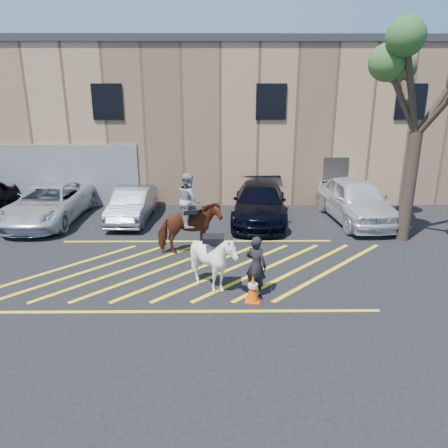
{
  "coord_description": "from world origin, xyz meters",
  "views": [
    {
      "loc": [
        0.8,
        -12.38,
        5.4
      ],
      "look_at": [
        0.92,
        0.2,
        1.3
      ],
      "focal_mm": 35.0,
      "sensor_mm": 36.0,
      "label": 1
    }
  ],
  "objects_px": {
    "car_blue_suv": "(260,203)",
    "mounted_bay": "(189,221)",
    "car_silver_sedan": "(132,204)",
    "tree": "(424,73)",
    "car_white_pickup": "(49,204)",
    "car_white_suv": "(356,200)",
    "traffic_cone": "(253,288)",
    "handler": "(256,266)",
    "saddled_white": "(213,261)"
  },
  "relations": [
    {
      "from": "car_blue_suv",
      "to": "tree",
      "type": "distance_m",
      "value": 7.38
    },
    {
      "from": "car_white_suv",
      "to": "tree",
      "type": "distance_m",
      "value": 5.44
    },
    {
      "from": "car_blue_suv",
      "to": "saddled_white",
      "type": "relative_size",
      "value": 3.11
    },
    {
      "from": "car_silver_sedan",
      "to": "handler",
      "type": "relative_size",
      "value": 2.45
    },
    {
      "from": "mounted_bay",
      "to": "tree",
      "type": "bearing_deg",
      "value": 9.09
    },
    {
      "from": "car_blue_suv",
      "to": "car_white_pickup",
      "type": "bearing_deg",
      "value": -173.6
    },
    {
      "from": "saddled_white",
      "to": "mounted_bay",
      "type": "bearing_deg",
      "value": 106.79
    },
    {
      "from": "car_silver_sedan",
      "to": "traffic_cone",
      "type": "relative_size",
      "value": 5.46
    },
    {
      "from": "car_blue_suv",
      "to": "handler",
      "type": "relative_size",
      "value": 3.14
    },
    {
      "from": "car_white_pickup",
      "to": "car_silver_sedan",
      "type": "height_order",
      "value": "car_white_pickup"
    },
    {
      "from": "car_white_pickup",
      "to": "handler",
      "type": "relative_size",
      "value": 3.26
    },
    {
      "from": "car_white_suv",
      "to": "handler",
      "type": "distance_m",
      "value": 7.9
    },
    {
      "from": "car_white_suv",
      "to": "handler",
      "type": "relative_size",
      "value": 3.11
    },
    {
      "from": "saddled_white",
      "to": "car_white_pickup",
      "type": "bearing_deg",
      "value": 137.24
    },
    {
      "from": "car_white_pickup",
      "to": "traffic_cone",
      "type": "bearing_deg",
      "value": -39.66
    },
    {
      "from": "car_blue_suv",
      "to": "mounted_bay",
      "type": "xyz_separation_m",
      "value": [
        -2.61,
        -3.56,
        0.34
      ]
    },
    {
      "from": "car_white_suv",
      "to": "tree",
      "type": "relative_size",
      "value": 0.69
    },
    {
      "from": "handler",
      "to": "saddled_white",
      "type": "distance_m",
      "value": 1.16
    },
    {
      "from": "car_blue_suv",
      "to": "traffic_cone",
      "type": "xyz_separation_m",
      "value": [
        -0.77,
        -6.97,
        -0.38
      ]
    },
    {
      "from": "car_silver_sedan",
      "to": "car_blue_suv",
      "type": "bearing_deg",
      "value": 1.5
    },
    {
      "from": "saddled_white",
      "to": "tree",
      "type": "bearing_deg",
      "value": 30.25
    },
    {
      "from": "car_blue_suv",
      "to": "traffic_cone",
      "type": "height_order",
      "value": "car_blue_suv"
    },
    {
      "from": "car_blue_suv",
      "to": "car_white_suv",
      "type": "distance_m",
      "value": 3.88
    },
    {
      "from": "tree",
      "to": "handler",
      "type": "bearing_deg",
      "value": -143.12
    },
    {
      "from": "handler",
      "to": "mounted_bay",
      "type": "xyz_separation_m",
      "value": [
        -1.94,
        3.0,
        0.27
      ]
    },
    {
      "from": "saddled_white",
      "to": "traffic_cone",
      "type": "height_order",
      "value": "saddled_white"
    },
    {
      "from": "saddled_white",
      "to": "tree",
      "type": "xyz_separation_m",
      "value": [
        6.73,
        3.93,
        4.86
      ]
    },
    {
      "from": "car_white_pickup",
      "to": "mounted_bay",
      "type": "height_order",
      "value": "mounted_bay"
    },
    {
      "from": "car_white_suv",
      "to": "traffic_cone",
      "type": "relative_size",
      "value": 6.94
    },
    {
      "from": "car_white_suv",
      "to": "traffic_cone",
      "type": "height_order",
      "value": "car_white_suv"
    },
    {
      "from": "mounted_bay",
      "to": "tree",
      "type": "relative_size",
      "value": 0.37
    },
    {
      "from": "car_white_suv",
      "to": "car_white_pickup",
      "type": "bearing_deg",
      "value": 174.15
    },
    {
      "from": "car_white_pickup",
      "to": "handler",
      "type": "bearing_deg",
      "value": -37.53
    },
    {
      "from": "car_silver_sedan",
      "to": "traffic_cone",
      "type": "xyz_separation_m",
      "value": [
        4.41,
        -7.05,
        -0.29
      ]
    },
    {
      "from": "car_blue_suv",
      "to": "handler",
      "type": "distance_m",
      "value": 6.59
    },
    {
      "from": "car_blue_suv",
      "to": "mounted_bay",
      "type": "bearing_deg",
      "value": -120.14
    },
    {
      "from": "car_silver_sedan",
      "to": "mounted_bay",
      "type": "relative_size",
      "value": 1.49
    },
    {
      "from": "tree",
      "to": "car_silver_sedan",
      "type": "bearing_deg",
      "value": 166.51
    },
    {
      "from": "car_white_pickup",
      "to": "car_blue_suv",
      "type": "xyz_separation_m",
      "value": [
        8.52,
        0.05,
        0.0
      ]
    },
    {
      "from": "car_silver_sedan",
      "to": "tree",
      "type": "relative_size",
      "value": 0.55
    },
    {
      "from": "car_blue_suv",
      "to": "mounted_bay",
      "type": "height_order",
      "value": "mounted_bay"
    },
    {
      "from": "car_white_suv",
      "to": "saddled_white",
      "type": "xyz_separation_m",
      "value": [
        -5.67,
        -6.18,
        -0.03
      ]
    },
    {
      "from": "handler",
      "to": "tree",
      "type": "distance_m",
      "value": 8.54
    },
    {
      "from": "car_white_pickup",
      "to": "tree",
      "type": "height_order",
      "value": "tree"
    },
    {
      "from": "saddled_white",
      "to": "traffic_cone",
      "type": "xyz_separation_m",
      "value": [
        1.02,
        -0.7,
        -0.47
      ]
    },
    {
      "from": "car_white_suv",
      "to": "saddled_white",
      "type": "distance_m",
      "value": 8.38
    },
    {
      "from": "mounted_bay",
      "to": "tree",
      "type": "xyz_separation_m",
      "value": [
        7.55,
        1.21,
        4.61
      ]
    },
    {
      "from": "car_white_pickup",
      "to": "car_blue_suv",
      "type": "distance_m",
      "value": 8.52
    },
    {
      "from": "car_silver_sedan",
      "to": "mounted_bay",
      "type": "distance_m",
      "value": 4.47
    },
    {
      "from": "car_silver_sedan",
      "to": "car_white_suv",
      "type": "distance_m",
      "value": 9.06
    }
  ]
}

